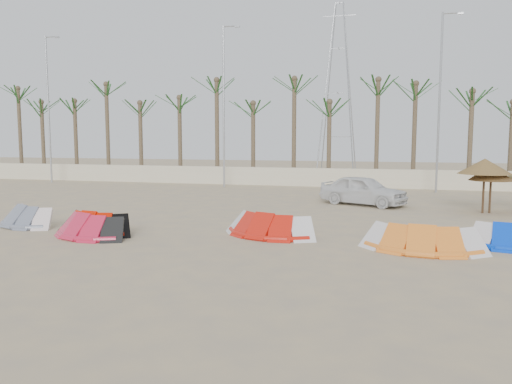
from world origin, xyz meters
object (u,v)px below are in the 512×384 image
(kite_red_left, at_px, (97,222))
(kite_red_mid, at_px, (93,224))
(parasol_left, at_px, (485,166))
(parasol_mid, at_px, (491,173))
(kite_orange, at_px, (422,236))
(car, at_px, (363,190))
(kite_grey, at_px, (30,215))
(kite_red_right, at_px, (270,223))

(kite_red_left, distance_m, kite_red_mid, 0.43)
(parasol_left, height_order, parasol_mid, parasol_left)
(kite_red_left, xyz_separation_m, parasol_left, (14.41, 8.72, 1.73))
(parasol_mid, bearing_deg, kite_orange, -112.14)
(parasol_left, bearing_deg, kite_orange, -110.58)
(kite_red_mid, xyz_separation_m, parasol_mid, (14.60, 9.25, 1.43))
(kite_red_left, relative_size, parasol_left, 1.29)
(kite_red_mid, bearing_deg, car, 50.14)
(kite_grey, distance_m, parasol_left, 19.65)
(kite_red_right, distance_m, parasol_left, 11.23)
(kite_red_mid, xyz_separation_m, parasol_left, (14.29, 9.14, 1.73))
(kite_orange, bearing_deg, kite_red_right, 168.46)
(kite_orange, bearing_deg, kite_red_mid, -176.53)
(kite_orange, bearing_deg, car, 102.84)
(kite_red_right, bearing_deg, car, 72.48)
(kite_red_mid, bearing_deg, parasol_mid, 32.34)
(kite_grey, xyz_separation_m, car, (12.45, 9.40, 0.34))
(kite_red_left, distance_m, car, 13.58)
(kite_red_right, relative_size, kite_orange, 1.01)
(kite_red_mid, relative_size, parasol_mid, 1.62)
(kite_red_mid, distance_m, kite_orange, 11.14)
(kite_red_right, relative_size, parasol_left, 1.50)
(kite_red_right, height_order, parasol_left, parasol_left)
(kite_red_left, relative_size, parasol_mid, 1.47)
(parasol_mid, bearing_deg, kite_red_left, -149.03)
(kite_grey, relative_size, car, 0.74)
(parasol_left, bearing_deg, kite_grey, -156.08)
(parasol_mid, bearing_deg, car, 166.74)
(kite_grey, xyz_separation_m, kite_red_left, (3.48, -0.78, 0.00))
(kite_red_mid, relative_size, parasol_left, 1.43)
(kite_red_right, xyz_separation_m, car, (2.81, 8.89, 0.34))
(parasol_left, relative_size, parasol_mid, 1.14)
(kite_red_right, relative_size, parasol_mid, 1.70)
(car, bearing_deg, kite_red_mid, 164.72)
(kite_red_left, bearing_deg, car, 48.64)
(kite_orange, height_order, parasol_left, parasol_left)
(kite_grey, height_order, kite_red_mid, same)
(parasol_left, relative_size, car, 0.56)
(parasol_left, distance_m, car, 5.80)
(kite_red_right, height_order, parasol_mid, parasol_mid)
(kite_grey, bearing_deg, parasol_mid, 23.85)
(kite_grey, distance_m, kite_orange, 14.72)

